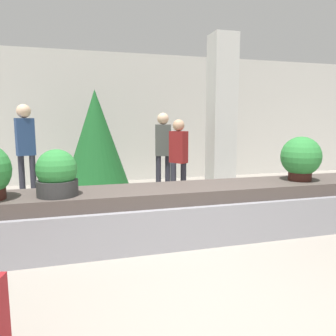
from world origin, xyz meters
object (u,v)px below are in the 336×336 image
pillar (221,117)px  decorated_tree (96,140)px  potted_plant_0 (57,175)px  traveler_0 (26,143)px  traveler_1 (163,146)px  traveler_2 (178,154)px  potted_plant_1 (301,158)px

pillar → decorated_tree: bearing=166.5°
potted_plant_0 → traveler_0: (-0.69, 2.80, 0.19)m
traveler_1 → traveler_2: bearing=-67.5°
potted_plant_0 → decorated_tree: 2.88m
potted_plant_1 → decorated_tree: size_ratio=0.29×
traveler_0 → traveler_1: traveler_0 is taller
traveler_2 → decorated_tree: (-1.46, 0.83, 0.24)m
traveler_1 → decorated_tree: 1.36m
potted_plant_1 → decorated_tree: (-2.69, 2.72, 0.15)m
potted_plant_0 → pillar: bearing=36.2°
traveler_0 → decorated_tree: (1.30, 0.01, 0.04)m
traveler_0 → traveler_2: traveler_0 is taller
pillar → traveler_1: pillar is taller
pillar → potted_plant_1: bearing=-83.3°
pillar → traveler_1: size_ratio=1.89×
traveler_0 → traveler_2: (2.76, -0.83, -0.20)m
potted_plant_1 → traveler_2: (-1.23, 1.89, -0.09)m
pillar → decorated_tree: 2.54m
traveler_2 → pillar: bearing=-110.0°
pillar → potted_plant_0: (-3.05, -2.22, -0.67)m
traveler_0 → potted_plant_1: bearing=-56.7°
potted_plant_0 → potted_plant_1: (3.30, 0.09, 0.08)m
traveler_0 → traveler_1: 2.65m
decorated_tree → traveler_2: bearing=-29.8°
potted_plant_1 → potted_plant_0: bearing=-178.5°
traveler_0 → traveler_1: (2.64, -0.13, -0.11)m
traveler_2 → traveler_0: bearing=39.0°
potted_plant_0 → decorated_tree: (0.61, 2.81, 0.23)m
traveler_2 → traveler_1: bearing=-24.8°
traveler_1 → decorated_tree: (-1.34, 0.14, 0.15)m
potted_plant_1 → traveler_2: bearing=123.1°
potted_plant_1 → traveler_0: bearing=145.8°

